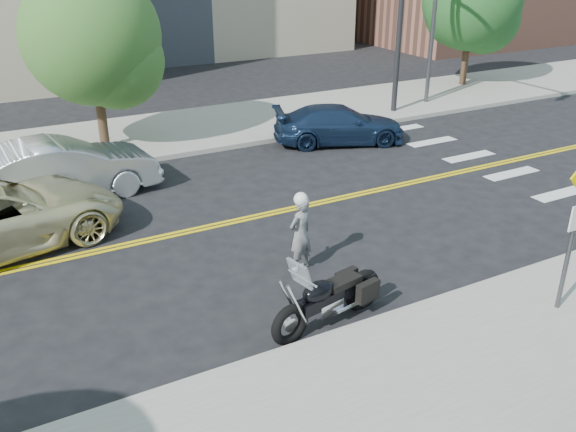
{
  "coord_description": "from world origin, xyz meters",
  "views": [
    {
      "loc": [
        -4.33,
        -12.07,
        6.07
      ],
      "look_at": [
        0.76,
        -2.65,
        1.2
      ],
      "focal_mm": 38.0,
      "sensor_mm": 36.0,
      "label": 1
    }
  ],
  "objects_px": {
    "motorcyclist": "(301,232)",
    "parked_car_blue": "(339,125)",
    "motorcycle": "(330,287)",
    "parked_car_silver": "(61,170)"
  },
  "relations": [
    {
      "from": "parked_car_silver",
      "to": "parked_car_blue",
      "type": "relative_size",
      "value": 1.12
    },
    {
      "from": "motorcycle",
      "to": "parked_car_blue",
      "type": "distance_m",
      "value": 10.31
    },
    {
      "from": "motorcycle",
      "to": "parked_car_silver",
      "type": "bearing_deg",
      "value": 99.79
    },
    {
      "from": "motorcyclist",
      "to": "parked_car_silver",
      "type": "relative_size",
      "value": 0.35
    },
    {
      "from": "motorcyclist",
      "to": "parked_car_silver",
      "type": "distance_m",
      "value": 6.96
    },
    {
      "from": "motorcyclist",
      "to": "parked_car_blue",
      "type": "relative_size",
      "value": 0.39
    },
    {
      "from": "motorcycle",
      "to": "parked_car_blue",
      "type": "relative_size",
      "value": 0.56
    },
    {
      "from": "motorcycle",
      "to": "parked_car_blue",
      "type": "bearing_deg",
      "value": 45.22
    },
    {
      "from": "motorcyclist",
      "to": "motorcycle",
      "type": "relative_size",
      "value": 0.7
    },
    {
      "from": "motorcycle",
      "to": "parked_car_blue",
      "type": "height_order",
      "value": "motorcycle"
    }
  ]
}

